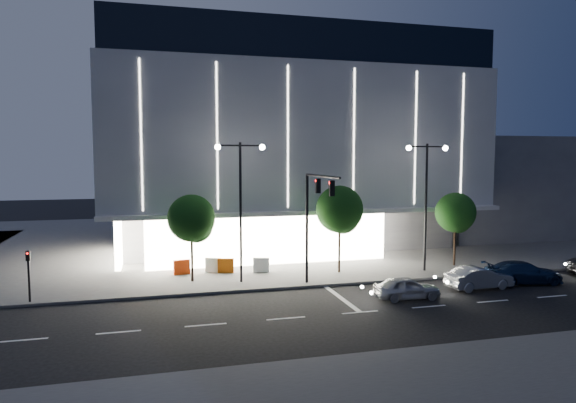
{
  "coord_description": "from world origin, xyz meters",
  "views": [
    {
      "loc": [
        -8.31,
        -25.82,
        8.07
      ],
      "look_at": [
        0.74,
        8.5,
        5.0
      ],
      "focal_mm": 32.0,
      "sensor_mm": 36.0,
      "label": 1
    }
  ],
  "objects_px": {
    "barrier_d": "(261,265)",
    "street_lamp_east": "(426,188)",
    "traffic_mast": "(314,208)",
    "tree_left": "(192,221)",
    "tree_mid": "(340,212)",
    "barrier_c": "(226,266)",
    "car_third": "(523,272)",
    "car_second": "(479,278)",
    "barrier_a": "(182,267)",
    "tree_right": "(456,215)",
    "car_lead": "(407,288)",
    "barrier_b": "(213,265)",
    "street_lamp_west": "(241,191)",
    "ped_signal_far": "(29,271)"
  },
  "relations": [
    {
      "from": "barrier_d",
      "to": "street_lamp_east",
      "type": "bearing_deg",
      "value": 5.95
    },
    {
      "from": "traffic_mast",
      "to": "tree_left",
      "type": "xyz_separation_m",
      "value": [
        -6.97,
        3.68,
        -0.99
      ]
    },
    {
      "from": "tree_mid",
      "to": "barrier_c",
      "type": "relative_size",
      "value": 5.59
    },
    {
      "from": "traffic_mast",
      "to": "car_third",
      "type": "relative_size",
      "value": 1.44
    },
    {
      "from": "street_lamp_east",
      "to": "car_second",
      "type": "distance_m",
      "value": 7.27
    },
    {
      "from": "tree_left",
      "to": "barrier_a",
      "type": "height_order",
      "value": "tree_left"
    },
    {
      "from": "tree_right",
      "to": "car_lead",
      "type": "relative_size",
      "value": 1.46
    },
    {
      "from": "barrier_b",
      "to": "barrier_c",
      "type": "height_order",
      "value": "same"
    },
    {
      "from": "car_third",
      "to": "car_second",
      "type": "bearing_deg",
      "value": 104.63
    },
    {
      "from": "street_lamp_west",
      "to": "car_lead",
      "type": "bearing_deg",
      "value": -34.23
    },
    {
      "from": "car_lead",
      "to": "car_second",
      "type": "height_order",
      "value": "car_second"
    },
    {
      "from": "tree_mid",
      "to": "tree_right",
      "type": "height_order",
      "value": "tree_mid"
    },
    {
      "from": "street_lamp_west",
      "to": "street_lamp_east",
      "type": "height_order",
      "value": "same"
    },
    {
      "from": "traffic_mast",
      "to": "barrier_b",
      "type": "xyz_separation_m",
      "value": [
        -5.4,
        5.88,
        -4.38
      ]
    },
    {
      "from": "tree_right",
      "to": "street_lamp_east",
      "type": "bearing_deg",
      "value": -161.37
    },
    {
      "from": "barrier_c",
      "to": "ped_signal_far",
      "type": "bearing_deg",
      "value": -146.45
    },
    {
      "from": "tree_left",
      "to": "street_lamp_east",
      "type": "bearing_deg",
      "value": -3.65
    },
    {
      "from": "traffic_mast",
      "to": "tree_left",
      "type": "distance_m",
      "value": 7.95
    },
    {
      "from": "traffic_mast",
      "to": "street_lamp_east",
      "type": "distance_m",
      "value": 9.43
    },
    {
      "from": "traffic_mast",
      "to": "barrier_c",
      "type": "distance_m",
      "value": 8.37
    },
    {
      "from": "street_lamp_east",
      "to": "barrier_a",
      "type": "relative_size",
      "value": 8.18
    },
    {
      "from": "car_lead",
      "to": "tree_mid",
      "type": "bearing_deg",
      "value": 15.83
    },
    {
      "from": "car_lead",
      "to": "car_second",
      "type": "xyz_separation_m",
      "value": [
        5.36,
        0.91,
        0.04
      ]
    },
    {
      "from": "ped_signal_far",
      "to": "barrier_d",
      "type": "distance_m",
      "value": 14.4
    },
    {
      "from": "car_lead",
      "to": "car_third",
      "type": "distance_m",
      "value": 9.05
    },
    {
      "from": "tree_right",
      "to": "traffic_mast",
      "type": "bearing_deg",
      "value": -162.98
    },
    {
      "from": "car_lead",
      "to": "barrier_a",
      "type": "distance_m",
      "value": 15.02
    },
    {
      "from": "street_lamp_west",
      "to": "barrier_c",
      "type": "height_order",
      "value": "street_lamp_west"
    },
    {
      "from": "street_lamp_east",
      "to": "ped_signal_far",
      "type": "bearing_deg",
      "value": -176.56
    },
    {
      "from": "street_lamp_west",
      "to": "car_third",
      "type": "height_order",
      "value": "street_lamp_west"
    },
    {
      "from": "barrier_a",
      "to": "barrier_c",
      "type": "relative_size",
      "value": 1.0
    },
    {
      "from": "tree_left",
      "to": "barrier_d",
      "type": "relative_size",
      "value": 5.2
    },
    {
      "from": "traffic_mast",
      "to": "car_second",
      "type": "xyz_separation_m",
      "value": [
        9.92,
        -2.25,
        -4.34
      ]
    },
    {
      "from": "car_third",
      "to": "barrier_c",
      "type": "relative_size",
      "value": 4.47
    },
    {
      "from": "tree_left",
      "to": "car_third",
      "type": "relative_size",
      "value": 1.16
    },
    {
      "from": "car_second",
      "to": "barrier_a",
      "type": "bearing_deg",
      "value": 61.93
    },
    {
      "from": "ped_signal_far",
      "to": "tree_left",
      "type": "distance_m",
      "value": 9.61
    },
    {
      "from": "barrier_d",
      "to": "street_lamp_west",
      "type": "bearing_deg",
      "value": -108.86
    },
    {
      "from": "car_lead",
      "to": "barrier_a",
      "type": "bearing_deg",
      "value": 56.94
    },
    {
      "from": "car_second",
      "to": "barrier_d",
      "type": "height_order",
      "value": "car_second"
    },
    {
      "from": "ped_signal_far",
      "to": "barrier_d",
      "type": "xyz_separation_m",
      "value": [
        13.8,
        3.9,
        -1.24
      ]
    },
    {
      "from": "traffic_mast",
      "to": "tree_mid",
      "type": "bearing_deg",
      "value": 50.58
    },
    {
      "from": "traffic_mast",
      "to": "ped_signal_far",
      "type": "xyz_separation_m",
      "value": [
        -16.0,
        1.16,
        -3.14
      ]
    },
    {
      "from": "tree_left",
      "to": "car_lead",
      "type": "height_order",
      "value": "tree_left"
    },
    {
      "from": "car_lead",
      "to": "car_third",
      "type": "xyz_separation_m",
      "value": [
        8.94,
        1.38,
        0.07
      ]
    },
    {
      "from": "tree_right",
      "to": "barrier_c",
      "type": "height_order",
      "value": "tree_right"
    },
    {
      "from": "tree_mid",
      "to": "barrier_b",
      "type": "xyz_separation_m",
      "value": [
        -8.43,
        2.2,
        -3.68
      ]
    },
    {
      "from": "traffic_mast",
      "to": "tree_right",
      "type": "height_order",
      "value": "traffic_mast"
    },
    {
      "from": "street_lamp_west",
      "to": "barrier_a",
      "type": "distance_m",
      "value": 7.08
    },
    {
      "from": "barrier_c",
      "to": "barrier_d",
      "type": "xyz_separation_m",
      "value": [
        2.4,
        -0.39,
        0.0
      ]
    }
  ]
}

